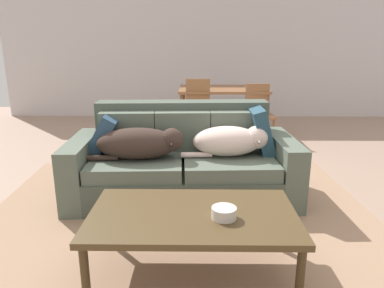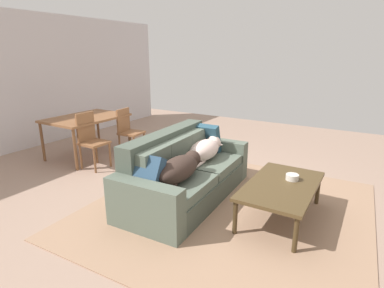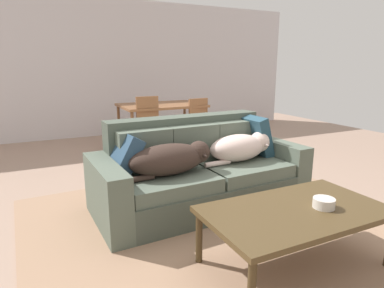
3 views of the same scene
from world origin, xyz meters
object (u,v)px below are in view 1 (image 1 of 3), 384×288
Objects in this scene: throw_pillow_by_right_arm at (261,130)px; bowl_on_coffee_table at (224,213)px; dining_table at (223,92)px; couch at (183,162)px; dining_chair_near_right at (258,111)px; dog_on_right_cushion at (231,141)px; coffee_table at (193,219)px; throw_pillow_by_left_arm at (103,134)px; dog_on_left_cushion at (141,143)px; dining_chair_near_left at (198,108)px.

throw_pillow_by_right_arm reaches higher than bowl_on_coffee_table.
couch is at bearing -102.44° from dining_table.
dining_chair_near_right is (1.06, 1.95, 0.15)m from couch.
dog_on_right_cushion is 2.62m from dining_table.
dining_table is at bearing 83.35° from coffee_table.
coffee_table is 3.85m from dining_table.
throw_pillow_by_left_arm is 2.84m from dining_table.
couch reaches higher than dining_chair_near_right.
dog_on_left_cushion is 0.45m from throw_pillow_by_left_arm.
dog_on_left_cushion is 0.71× the size of coffee_table.
throw_pillow_by_left_arm is at bearing 172.64° from dog_on_right_cushion.
couch reaches higher than coffee_table.
dining_chair_near_left reaches higher than dining_table.
couch is 2.29× the size of dining_chair_near_left.
dining_table is at bearing 54.51° from dining_chair_near_left.
bowl_on_coffee_table reaches higher than coffee_table.
dog_on_left_cushion is at bearing -129.00° from dining_chair_near_right.
coffee_table is 1.37× the size of dining_chair_near_left.
dog_on_right_cushion is at bearing -150.57° from throw_pillow_by_right_arm.
bowl_on_coffee_table is at bearing -20.34° from coffee_table.
dog_on_left_cushion is 1.22m from coffee_table.
dining_chair_near_left reaches higher than throw_pillow_by_right_arm.
coffee_table is at bearing -115.33° from throw_pillow_by_right_arm.
bowl_on_coffee_table is at bearing -108.19° from dining_chair_near_right.
dining_table is at bearing 68.62° from dog_on_left_cushion.
bowl_on_coffee_table is (0.67, -1.17, -0.11)m from dog_on_left_cushion.
dog_on_left_cushion is 2.22m from dining_chair_near_left.
dining_chair_near_right reaches higher than throw_pillow_by_left_arm.
dining_chair_near_right is at bearing 81.06° from throw_pillow_by_right_arm.
dining_table is 0.71m from dining_chair_near_left.
dining_chair_near_right is at bearing 77.13° from bowl_on_coffee_table.
throw_pillow_by_right_arm is 1.52m from bowl_on_coffee_table.
dining_chair_near_right reaches higher than dining_table.
dog_on_left_cushion is (-0.37, -0.19, 0.25)m from couch.
couch is 1.98m from dining_chair_near_left.
coffee_table is at bearing -111.56° from dining_chair_near_right.
throw_pillow_by_left_arm is at bearing -117.82° from dining_table.
couch is 2.36× the size of dog_on_left_cushion.
throw_pillow_by_right_arm reaches higher than dog_on_right_cushion.
bowl_on_coffee_table is at bearing -52.24° from throw_pillow_by_left_arm.
dining_table is (0.44, 3.82, 0.29)m from coffee_table.
dog_on_right_cushion is 2.13m from dining_chair_near_right.
couch is 1.40m from bowl_on_coffee_table.
dining_chair_near_left reaches higher than dog_on_left_cushion.
dining_table is (1.32, 2.51, 0.08)m from throw_pillow_by_left_arm.
dining_table is (-0.21, 2.44, 0.06)m from throw_pillow_by_right_arm.
throw_pillow_by_left_arm is 0.87× the size of throw_pillow_by_right_arm.
dog_on_left_cushion reaches higher than bowl_on_coffee_table.
dining_table is 1.49× the size of dining_chair_near_left.
coffee_table is (-0.35, -1.20, -0.18)m from dog_on_right_cushion.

